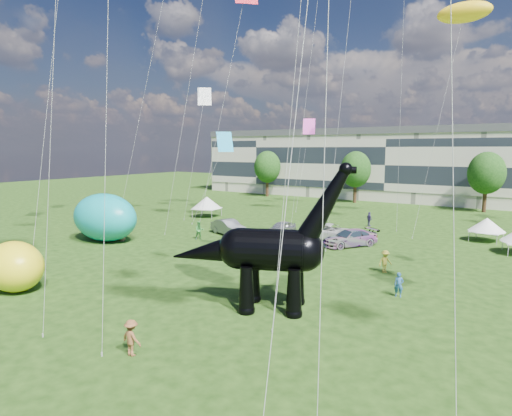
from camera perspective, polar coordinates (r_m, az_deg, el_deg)
The scene contains 15 objects.
ground at distance 25.01m, azimuth -5.64°, elevation -14.02°, with size 220.00×220.00×0.00m, color #16330C.
terrace_row at distance 83.11m, azimuth 17.95°, elevation 5.24°, with size 78.00×11.00×12.00m, color beige.
tree_far_left at distance 83.89m, azimuth 1.52°, elevation 5.84°, with size 5.20×5.20×9.44m.
tree_mid_left at distance 75.81m, azimuth 13.15°, elevation 5.41°, with size 5.20×5.20×9.44m.
tree_mid_right at distance 71.23m, azimuth 28.40°, elevation 4.52°, with size 5.20×5.20×9.44m.
dinosaur_sculpture at distance 24.98m, azimuth 1.14°, elevation -5.88°, with size 10.60×5.79×8.92m.
car_silver at distance 47.22m, azimuth 3.38°, elevation -2.63°, with size 1.65×4.10×1.40m, color silver.
car_grey at distance 46.67m, azimuth -3.63°, elevation -2.59°, with size 1.75×5.02×1.65m, color slate.
car_white at distance 44.79m, azimuth 9.89°, elevation -3.15°, with size 2.74×5.93×1.65m, color silver.
car_dark at distance 42.22m, azimuth 12.42°, elevation -3.91°, with size 2.26×5.57×1.62m, color #595960.
gazebo_near at distance 49.14m, azimuth 28.42°, elevation -1.99°, with size 3.92×3.92×2.41m.
gazebo_left at distance 59.09m, azimuth -6.57°, elevation 0.71°, with size 4.82×4.82×2.81m.
inflatable_teal at distance 45.95m, azimuth -19.50°, elevation -1.18°, with size 7.76×4.85×4.85m, color #0D9CA2.
inflatable_yellow at distance 32.43m, azimuth -29.49°, elevation -6.79°, with size 4.33×3.33×3.33m, color yellow.
visitors at distance 35.99m, azimuth 5.14°, elevation -5.69°, with size 37.67×38.88×1.90m.
Camera 1 is at (14.84, -17.84, 9.32)m, focal length 30.00 mm.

